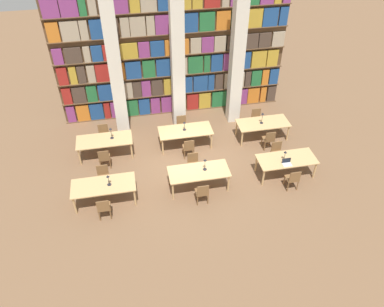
{
  "coord_description": "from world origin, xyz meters",
  "views": [
    {
      "loc": [
        -2.07,
        -10.66,
        9.44
      ],
      "look_at": [
        0.0,
        -0.12,
        0.69
      ],
      "focal_mm": 35.0,
      "sensor_mm": 36.0,
      "label": 1
    }
  ],
  "objects_px": {
    "chair_0": "(104,207)",
    "reading_table_4": "(185,132)",
    "chair_1": "(103,176)",
    "chair_5": "(277,152)",
    "pillar_right": "(237,56)",
    "reading_table_2": "(287,160)",
    "reading_table_1": "(199,173)",
    "desk_lamp_4": "(184,124)",
    "laptop": "(287,163)",
    "reading_table_5": "(263,124)",
    "pillar_left": "(115,67)",
    "pillar_center": "(178,61)",
    "chair_6": "(104,158)",
    "chair_4": "(293,179)",
    "chair_9": "(182,125)",
    "chair_11": "(257,118)",
    "chair_10": "(269,139)",
    "desk_lamp_1": "(205,163)",
    "desk_lamp_2": "(285,154)",
    "desk_lamp_3": "(111,131)",
    "desk_lamp_0": "(108,178)",
    "reading_table_0": "(104,186)",
    "reading_table_3": "(104,141)",
    "chair_7": "(104,134)",
    "chair_2": "(202,192)",
    "desk_lamp_5": "(262,116)",
    "chair_3": "(193,164)",
    "chair_8": "(189,147)"
  },
  "relations": [
    {
      "from": "reading_table_5",
      "to": "chair_7",
      "type": "bearing_deg",
      "value": 172.57
    },
    {
      "from": "reading_table_4",
      "to": "chair_10",
      "type": "xyz_separation_m",
      "value": [
        3.23,
        -0.85,
        -0.21
      ]
    },
    {
      "from": "desk_lamp_0",
      "to": "desk_lamp_3",
      "type": "height_order",
      "value": "desk_lamp_3"
    },
    {
      "from": "chair_6",
      "to": "desk_lamp_2",
      "type": "bearing_deg",
      "value": -15.22
    },
    {
      "from": "reading_table_0",
      "to": "desk_lamp_4",
      "type": "bearing_deg",
      "value": 38.68
    },
    {
      "from": "reading_table_2",
      "to": "chair_6",
      "type": "relative_size",
      "value": 2.41
    },
    {
      "from": "pillar_right",
      "to": "chair_10",
      "type": "xyz_separation_m",
      "value": [
        0.81,
        -2.36,
        -2.52
      ]
    },
    {
      "from": "chair_0",
      "to": "desk_lamp_4",
      "type": "height_order",
      "value": "desk_lamp_4"
    },
    {
      "from": "chair_0",
      "to": "reading_table_2",
      "type": "xyz_separation_m",
      "value": [
        6.57,
        0.85,
        0.21
      ]
    },
    {
      "from": "laptop",
      "to": "reading_table_5",
      "type": "xyz_separation_m",
      "value": [
        0.05,
        2.64,
        -0.12
      ]
    },
    {
      "from": "desk_lamp_1",
      "to": "chair_7",
      "type": "distance_m",
      "value": 4.76
    },
    {
      "from": "pillar_right",
      "to": "reading_table_2",
      "type": "height_order",
      "value": "pillar_right"
    },
    {
      "from": "pillar_center",
      "to": "desk_lamp_1",
      "type": "distance_m",
      "value": 4.41
    },
    {
      "from": "reading_table_0",
      "to": "chair_0",
      "type": "relative_size",
      "value": 2.41
    },
    {
      "from": "chair_6",
      "to": "chair_0",
      "type": "bearing_deg",
      "value": -91.22
    },
    {
      "from": "chair_2",
      "to": "desk_lamp_4",
      "type": "relative_size",
      "value": 2.25
    },
    {
      "from": "pillar_left",
      "to": "desk_lamp_3",
      "type": "xyz_separation_m",
      "value": [
        -0.46,
        -1.48,
        -1.91
      ]
    },
    {
      "from": "chair_6",
      "to": "reading_table_4",
      "type": "xyz_separation_m",
      "value": [
        3.23,
        0.77,
        0.21
      ]
    },
    {
      "from": "pillar_left",
      "to": "desk_lamp_2",
      "type": "height_order",
      "value": "pillar_left"
    },
    {
      "from": "pillar_left",
      "to": "desk_lamp_0",
      "type": "xyz_separation_m",
      "value": [
        -0.62,
        -4.09,
        -1.95
      ]
    },
    {
      "from": "pillar_right",
      "to": "desk_lamp_4",
      "type": "distance_m",
      "value": 3.47
    },
    {
      "from": "laptop",
      "to": "chair_6",
      "type": "relative_size",
      "value": 0.36
    },
    {
      "from": "chair_2",
      "to": "chair_6",
      "type": "height_order",
      "value": "same"
    },
    {
      "from": "chair_5",
      "to": "reading_table_2",
      "type": "bearing_deg",
      "value": 93.35
    },
    {
      "from": "chair_0",
      "to": "chair_2",
      "type": "relative_size",
      "value": 1.0
    },
    {
      "from": "chair_2",
      "to": "desk_lamp_3",
      "type": "xyz_separation_m",
      "value": [
        -2.86,
        3.28,
        0.61
      ]
    },
    {
      "from": "chair_8",
      "to": "desk_lamp_1",
      "type": "bearing_deg",
      "value": -81.32
    },
    {
      "from": "reading_table_0",
      "to": "chair_1",
      "type": "distance_m",
      "value": 0.79
    },
    {
      "from": "chair_1",
      "to": "chair_5",
      "type": "bearing_deg",
      "value": -179.17
    },
    {
      "from": "chair_2",
      "to": "reading_table_2",
      "type": "distance_m",
      "value": 3.41
    },
    {
      "from": "pillar_right",
      "to": "reading_table_0",
      "type": "xyz_separation_m",
      "value": [
        -5.67,
        -4.06,
        -2.31
      ]
    },
    {
      "from": "pillar_left",
      "to": "chair_9",
      "type": "bearing_deg",
      "value": -17.36
    },
    {
      "from": "pillar_center",
      "to": "chair_1",
      "type": "relative_size",
      "value": 6.81
    },
    {
      "from": "desk_lamp_2",
      "to": "chair_9",
      "type": "relative_size",
      "value": 0.47
    },
    {
      "from": "reading_table_3",
      "to": "chair_6",
      "type": "xyz_separation_m",
      "value": [
        -0.04,
        -0.76,
        -0.21
      ]
    },
    {
      "from": "pillar_right",
      "to": "desk_lamp_1",
      "type": "relative_size",
      "value": 12.75
    },
    {
      "from": "desk_lamp_2",
      "to": "desk_lamp_4",
      "type": "bearing_deg",
      "value": 141.43
    },
    {
      "from": "chair_4",
      "to": "desk_lamp_2",
      "type": "xyz_separation_m",
      "value": [
        -0.09,
        0.71,
        0.56
      ]
    },
    {
      "from": "pillar_left",
      "to": "chair_0",
      "type": "xyz_separation_m",
      "value": [
        -0.85,
        -4.82,
        -2.52
      ]
    },
    {
      "from": "pillar_left",
      "to": "chair_11",
      "type": "xyz_separation_m",
      "value": [
        5.65,
        -0.85,
        -2.52
      ]
    },
    {
      "from": "pillar_center",
      "to": "chair_10",
      "type": "bearing_deg",
      "value": -36.16
    },
    {
      "from": "pillar_center",
      "to": "chair_9",
      "type": "relative_size",
      "value": 6.81
    },
    {
      "from": "desk_lamp_5",
      "to": "reading_table_0",
      "type": "bearing_deg",
      "value": -159.13
    },
    {
      "from": "chair_4",
      "to": "chair_9",
      "type": "height_order",
      "value": "same"
    },
    {
      "from": "pillar_right",
      "to": "chair_0",
      "type": "height_order",
      "value": "pillar_right"
    },
    {
      "from": "pillar_center",
      "to": "desk_lamp_0",
      "type": "bearing_deg",
      "value": -126.62
    },
    {
      "from": "chair_3",
      "to": "chair_8",
      "type": "distance_m",
      "value": 0.98
    },
    {
      "from": "reading_table_1",
      "to": "desk_lamp_4",
      "type": "height_order",
      "value": "desk_lamp_4"
    },
    {
      "from": "chair_0",
      "to": "reading_table_4",
      "type": "distance_m",
      "value": 4.66
    },
    {
      "from": "chair_1",
      "to": "chair_7",
      "type": "bearing_deg",
      "value": -91.22
    }
  ]
}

